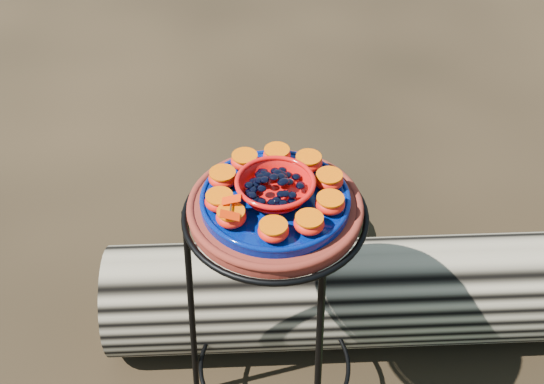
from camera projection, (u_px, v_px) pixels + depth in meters
The scene contains 19 objects.
plant_stand at pixel (275, 316), 1.70m from camera, with size 0.44×0.44×0.70m, color black, non-canonical shape.
terracotta_saucer at pixel (275, 209), 1.45m from camera, with size 0.37×0.37×0.03m, color #551D12.
cobalt_plate at pixel (275, 200), 1.44m from camera, with size 0.32×0.32×0.02m, color #030337.
red_bowl at pixel (275, 189), 1.42m from camera, with size 0.16×0.16×0.04m, color red, non-canonical shape.
glass_gems at pixel (275, 177), 1.39m from camera, with size 0.12×0.12×0.02m, color black, non-canonical shape.
orange_half_0 at pixel (231, 217), 1.36m from camera, with size 0.06×0.06×0.03m, color red.
orange_half_1 at pixel (273, 231), 1.33m from camera, with size 0.06×0.06×0.03m, color red.
orange_half_2 at pixel (309, 223), 1.35m from camera, with size 0.06×0.06×0.03m, color red.
orange_half_3 at pixel (330, 204), 1.39m from camera, with size 0.06×0.06×0.03m, color red.
orange_half_4 at pixel (329, 180), 1.44m from camera, with size 0.06×0.06×0.03m, color red.
orange_half_5 at pixel (308, 162), 1.49m from camera, with size 0.06×0.06×0.03m, color red.
orange_half_6 at pixel (277, 155), 1.51m from camera, with size 0.06×0.06×0.03m, color red.
orange_half_7 at pixel (245, 161), 1.49m from camera, with size 0.06×0.06×0.03m, color red.
orange_half_8 at pixel (223, 178), 1.45m from camera, with size 0.06×0.06×0.03m, color red.
orange_half_9 at pixel (220, 201), 1.39m from camera, with size 0.06×0.06×0.03m, color red.
butterfly at pixel (231, 208), 1.34m from camera, with size 0.08×0.05×0.01m, color red, non-canonical shape.
driftwood_log at pixel (403, 291), 2.00m from camera, with size 1.71×0.45×0.32m, color black, non-canonical shape.
foliage_left at pixel (192, 306), 2.08m from camera, with size 0.27×0.27×0.13m, color #245A1D.
foliage_back at pixel (308, 221), 2.33m from camera, with size 0.35×0.35×0.17m, color #245A1D.
Camera 1 is at (0.55, -0.91, 1.71)m, focal length 45.00 mm.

